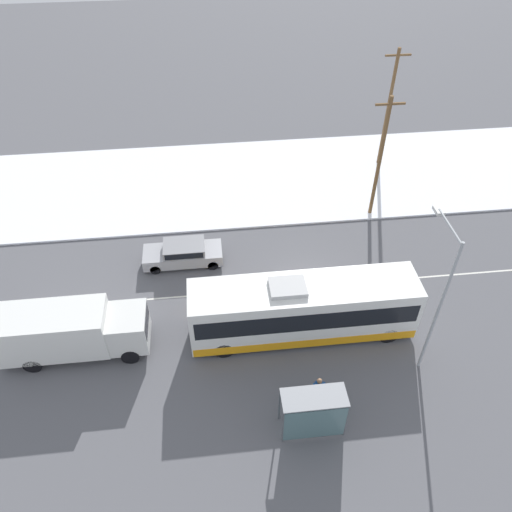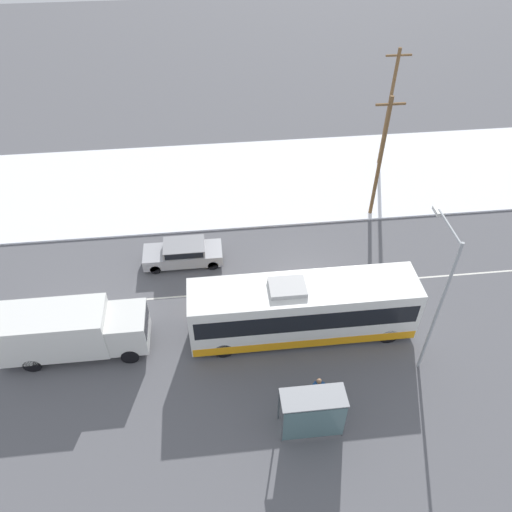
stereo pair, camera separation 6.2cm
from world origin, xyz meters
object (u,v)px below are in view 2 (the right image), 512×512
Objects in this scene: utility_pole_snowlot at (389,108)px; pedestrian_at_stop at (318,387)px; box_truck at (69,330)px; utility_pole_roadside at (381,158)px; bus_shelter at (314,412)px; sedan_car at (183,252)px; streetlamp at (439,288)px; city_bus at (303,309)px.

pedestrian_at_stop is at bearing -114.08° from utility_pole_snowlot.
utility_pole_roadside is at bearing 27.89° from box_truck.
pedestrian_at_stop is 1.89m from bus_shelter.
pedestrian_at_stop is at bearing -115.22° from utility_pole_roadside.
sedan_car is 11.98m from pedestrian_at_stop.
streetlamp is at bearing -95.08° from utility_pole_roadside.
utility_pole_snowlot is at bearing 68.53° from utility_pole_roadside.
city_bus reaches higher than pedestrian_at_stop.
utility_pole_roadside is (6.49, 13.78, 3.47)m from pedestrian_at_stop.
bus_shelter is (-0.56, -5.75, -0.07)m from city_bus.
utility_pole_snowlot is (8.98, 15.92, 2.90)m from city_bus.
pedestrian_at_stop is at bearing 70.24° from bus_shelter.
city_bus is 2.44× the size of sedan_car.
streetlamp is at bearing -22.90° from city_bus.
pedestrian_at_stop is 7.05m from streetlamp.
bus_shelter is at bearing -114.66° from utility_pole_roadside.
sedan_car is 0.56× the size of utility_pole_roadside.
city_bus is at bearing -0.13° from box_truck.
utility_pole_roadside reaches higher than city_bus.
city_bus is 1.36× the size of utility_pole_roadside.
utility_pole_snowlot is at bearing -147.15° from sedan_car.
bus_shelter is (5.59, -11.90, 0.89)m from sedan_car.
utility_pole_snowlot reaches higher than box_truck.
box_truck is 4.67× the size of pedestrian_at_stop.
sedan_car is (5.56, 6.12, -0.81)m from box_truck.
city_bus reaches higher than box_truck.
utility_pole_roadside is (1.06, 11.98, -0.65)m from streetlamp.
utility_pole_snowlot is at bearing 37.53° from box_truck.
city_bus is at bearing 84.46° from bus_shelter.
utility_pole_roadside reaches higher than pedestrian_at_stop.
city_bus is 7.38× the size of pedestrian_at_stop.
utility_pole_snowlot is (3.52, 18.23, -0.43)m from streetlamp.
utility_pole_roadside reaches higher than box_truck.
city_bus is 4.18m from pedestrian_at_stop.
pedestrian_at_stop is (0.03, -4.11, -0.79)m from city_bus.
utility_pole_snowlot is at bearing 65.92° from pedestrian_at_stop.
city_bus is at bearing 90.47° from pedestrian_at_stop.
utility_pole_snowlot is (15.13, 9.77, 3.86)m from sedan_car.
utility_pole_roadside is (7.08, 15.43, 2.75)m from bus_shelter.
bus_shelter is at bearing -113.76° from utility_pole_snowlot.
sedan_car is at bearing -164.45° from utility_pole_roadside.
city_bus reaches higher than sedan_car.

